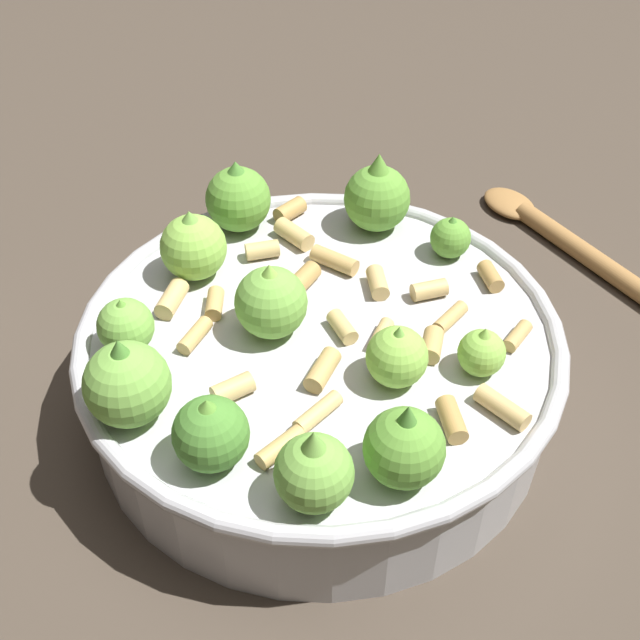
{
  "coord_description": "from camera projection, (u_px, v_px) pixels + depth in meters",
  "views": [
    {
      "loc": [
        0.27,
        0.24,
        0.4
      ],
      "look_at": [
        0.0,
        0.0,
        0.07
      ],
      "focal_mm": 44.92,
      "sensor_mm": 36.0,
      "label": 1
    }
  ],
  "objects": [
    {
      "name": "cooking_pan",
      "position": [
        315.0,
        356.0,
        0.51
      ],
      "size": [
        0.3,
        0.3,
        0.12
      ],
      "color": "#B7B7BC",
      "rests_on": "ground"
    },
    {
      "name": "ground_plane",
      "position": [
        320.0,
        401.0,
        0.53
      ],
      "size": [
        2.4,
        2.4,
        0.0
      ],
      "primitive_type": "plane",
      "color": "#42382D"
    },
    {
      "name": "wooden_spoon",
      "position": [
        573.0,
        246.0,
        0.65
      ],
      "size": [
        0.08,
        0.23,
        0.02
      ],
      "color": "#9E703D",
      "rests_on": "ground"
    }
  ]
}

